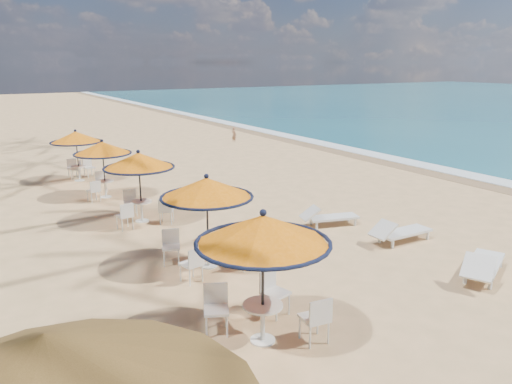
{
  "coord_description": "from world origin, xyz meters",
  "views": [
    {
      "loc": [
        -9.56,
        -6.96,
        4.77
      ],
      "look_at": [
        -2.5,
        4.79,
        1.2
      ],
      "focal_mm": 35.0,
      "sensor_mm": 36.0,
      "label": 1
    }
  ],
  "objects_px": {
    "station_0": "(264,245)",
    "station_2": "(139,170)",
    "station_3": "(102,153)",
    "lounger_near": "(483,264)",
    "lounger_mid": "(399,232)",
    "station_4": "(76,143)",
    "station_1": "(206,200)",
    "lounger_far": "(328,216)",
    "palapa": "(50,383)"
  },
  "relations": [
    {
      "from": "station_2",
      "to": "lounger_mid",
      "type": "bearing_deg",
      "value": -45.11
    },
    {
      "from": "station_0",
      "to": "palapa",
      "type": "relative_size",
      "value": 0.67
    },
    {
      "from": "station_0",
      "to": "station_1",
      "type": "xyz_separation_m",
      "value": [
        0.55,
        3.43,
        -0.1
      ]
    },
    {
      "from": "station_1",
      "to": "lounger_mid",
      "type": "xyz_separation_m",
      "value": [
        5.2,
        -1.16,
        -1.36
      ]
    },
    {
      "from": "lounger_near",
      "to": "lounger_far",
      "type": "distance_m",
      "value": 4.83
    },
    {
      "from": "station_3",
      "to": "station_2",
      "type": "bearing_deg",
      "value": -86.4
    },
    {
      "from": "lounger_near",
      "to": "palapa",
      "type": "xyz_separation_m",
      "value": [
        -9.44,
        -2.56,
        1.96
      ]
    },
    {
      "from": "station_1",
      "to": "lounger_near",
      "type": "bearing_deg",
      "value": -36.95
    },
    {
      "from": "station_1",
      "to": "lounger_far",
      "type": "xyz_separation_m",
      "value": [
        4.45,
        0.99,
        -1.38
      ]
    },
    {
      "from": "station_4",
      "to": "lounger_mid",
      "type": "height_order",
      "value": "station_4"
    },
    {
      "from": "station_4",
      "to": "station_0",
      "type": "bearing_deg",
      "value": -89.68
    },
    {
      "from": "station_3",
      "to": "lounger_mid",
      "type": "height_order",
      "value": "station_3"
    },
    {
      "from": "lounger_mid",
      "to": "palapa",
      "type": "height_order",
      "value": "palapa"
    },
    {
      "from": "lounger_mid",
      "to": "station_1",
      "type": "bearing_deg",
      "value": 167.92
    },
    {
      "from": "palapa",
      "to": "lounger_far",
      "type": "bearing_deg",
      "value": 39.77
    },
    {
      "from": "station_2",
      "to": "lounger_mid",
      "type": "relative_size",
      "value": 1.18
    },
    {
      "from": "station_2",
      "to": "palapa",
      "type": "height_order",
      "value": "palapa"
    },
    {
      "from": "station_1",
      "to": "station_4",
      "type": "height_order",
      "value": "station_1"
    },
    {
      "from": "station_4",
      "to": "palapa",
      "type": "xyz_separation_m",
      "value": [
        -3.75,
        -17.38,
        0.73
      ]
    },
    {
      "from": "station_0",
      "to": "station_1",
      "type": "bearing_deg",
      "value": 80.96
    },
    {
      "from": "lounger_far",
      "to": "station_2",
      "type": "bearing_deg",
      "value": 160.22
    },
    {
      "from": "station_2",
      "to": "lounger_far",
      "type": "xyz_separation_m",
      "value": [
        4.66,
        -3.28,
        -1.35
      ]
    },
    {
      "from": "lounger_near",
      "to": "lounger_mid",
      "type": "distance_m",
      "value": 2.65
    },
    {
      "from": "lounger_mid",
      "to": "palapa",
      "type": "xyz_separation_m",
      "value": [
        -9.58,
        -5.2,
        1.99
      ]
    },
    {
      "from": "station_3",
      "to": "lounger_mid",
      "type": "bearing_deg",
      "value": -57.78
    },
    {
      "from": "station_1",
      "to": "station_2",
      "type": "distance_m",
      "value": 4.27
    },
    {
      "from": "station_0",
      "to": "lounger_near",
      "type": "bearing_deg",
      "value": -3.88
    },
    {
      "from": "station_1",
      "to": "lounger_mid",
      "type": "bearing_deg",
      "value": -12.58
    },
    {
      "from": "palapa",
      "to": "station_1",
      "type": "bearing_deg",
      "value": 55.48
    },
    {
      "from": "lounger_mid",
      "to": "lounger_near",
      "type": "bearing_deg",
      "value": -92.45
    },
    {
      "from": "station_0",
      "to": "station_2",
      "type": "distance_m",
      "value": 7.7
    },
    {
      "from": "station_3",
      "to": "lounger_far",
      "type": "height_order",
      "value": "station_3"
    },
    {
      "from": "station_0",
      "to": "station_4",
      "type": "bearing_deg",
      "value": 90.32
    },
    {
      "from": "station_1",
      "to": "palapa",
      "type": "distance_m",
      "value": 7.75
    },
    {
      "from": "station_2",
      "to": "lounger_near",
      "type": "relative_size",
      "value": 1.06
    },
    {
      "from": "station_0",
      "to": "station_2",
      "type": "height_order",
      "value": "station_0"
    },
    {
      "from": "station_1",
      "to": "lounger_far",
      "type": "height_order",
      "value": "station_1"
    },
    {
      "from": "station_2",
      "to": "palapa",
      "type": "relative_size",
      "value": 0.62
    },
    {
      "from": "station_3",
      "to": "lounger_near",
      "type": "bearing_deg",
      "value": -64.63
    },
    {
      "from": "station_1",
      "to": "lounger_mid",
      "type": "distance_m",
      "value": 5.5
    },
    {
      "from": "lounger_near",
      "to": "lounger_far",
      "type": "bearing_deg",
      "value": 71.48
    },
    {
      "from": "station_1",
      "to": "station_2",
      "type": "bearing_deg",
      "value": 92.72
    },
    {
      "from": "station_3",
      "to": "station_4",
      "type": "height_order",
      "value": "station_4"
    },
    {
      "from": "station_3",
      "to": "lounger_near",
      "type": "height_order",
      "value": "station_3"
    },
    {
      "from": "lounger_near",
      "to": "station_3",
      "type": "bearing_deg",
      "value": 89.63
    },
    {
      "from": "station_0",
      "to": "palapa",
      "type": "bearing_deg",
      "value": -142.53
    },
    {
      "from": "station_2",
      "to": "station_3",
      "type": "xyz_separation_m",
      "value": [
        -0.22,
        3.5,
        -0.02
      ]
    },
    {
      "from": "station_4",
      "to": "lounger_near",
      "type": "height_order",
      "value": "station_4"
    },
    {
      "from": "lounger_far",
      "to": "palapa",
      "type": "relative_size",
      "value": 0.51
    },
    {
      "from": "station_0",
      "to": "station_1",
      "type": "height_order",
      "value": "station_0"
    }
  ]
}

